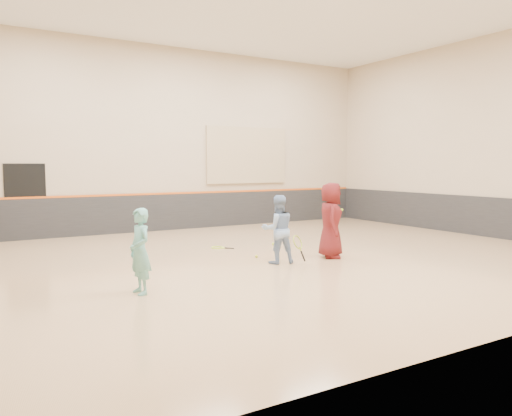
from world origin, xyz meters
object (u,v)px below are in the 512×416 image
young_man (331,220)px  instructor (278,229)px  girl (140,251)px  spare_racket (218,247)px

young_man → instructor: bearing=122.2°
girl → young_man: bearing=95.3°
girl → spare_racket: girl is taller
young_man → spare_racket: young_man is taller
young_man → spare_racket: 3.16m
instructor → young_man: 1.43m
instructor → young_man: young_man is taller
spare_racket → instructor: bearing=-84.2°
girl → spare_racket: (3.16, 3.48, -0.70)m
instructor → spare_racket: size_ratio=2.01×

